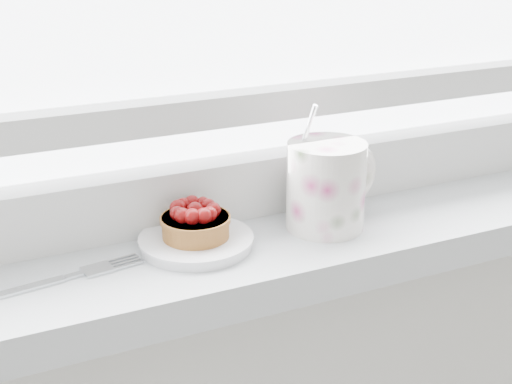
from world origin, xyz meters
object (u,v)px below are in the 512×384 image
raspberry_tart (195,221)px  floral_mug (328,183)px  saucer (196,242)px  fork (48,282)px

raspberry_tart → floral_mug: size_ratio=0.52×
floral_mug → raspberry_tart: bearing=175.5°
saucer → fork: bearing=-173.8°
saucer → floral_mug: bearing=-4.5°
raspberry_tart → floral_mug: 0.16m
raspberry_tart → fork: size_ratio=0.39×
raspberry_tart → floral_mug: bearing=-4.5°
fork → raspberry_tart: bearing=6.3°
saucer → fork: saucer is taller
floral_mug → fork: 0.32m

